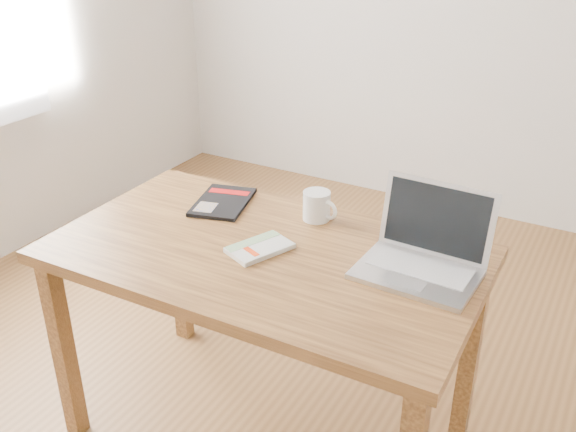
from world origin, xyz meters
The scene contains 6 objects.
room centered at (-0.07, 0.00, 1.36)m, with size 4.04×4.04×2.70m.
desk centered at (-0.12, -0.17, 0.66)m, with size 1.33×0.78×0.75m.
white_guidebook centered at (-0.13, -0.18, 0.76)m, with size 0.18×0.22×0.02m.
black_guidebook centered at (-0.42, 0.04, 0.76)m, with size 0.24×0.30×0.01m.
laptop centered at (0.34, -0.04, 0.80)m, with size 0.35×0.29×0.24m.
coffee_mug centered at (-0.07, 0.10, 0.80)m, with size 0.13×0.09×0.10m.
Camera 1 is at (0.79, -1.63, 1.72)m, focal length 40.00 mm.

